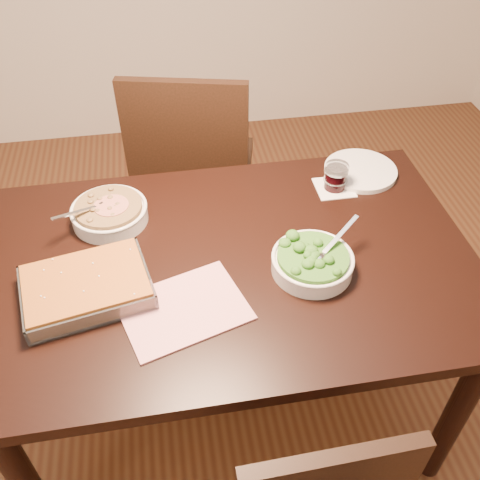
% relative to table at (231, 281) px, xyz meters
% --- Properties ---
extents(ground, '(4.00, 4.00, 0.00)m').
position_rel_table_xyz_m(ground, '(0.00, 0.00, -0.65)').
color(ground, '#462414').
rests_on(ground, ground).
extents(table, '(1.40, 0.90, 0.75)m').
position_rel_table_xyz_m(table, '(0.00, 0.00, 0.00)').
color(table, black).
rests_on(table, ground).
extents(magazine_a, '(0.37, 0.31, 0.01)m').
position_rel_table_xyz_m(magazine_a, '(-0.15, -0.16, 0.10)').
color(magazine_a, '#C73956').
rests_on(magazine_a, table).
extents(coaster, '(0.12, 0.12, 0.00)m').
position_rel_table_xyz_m(coaster, '(0.39, 0.27, 0.10)').
color(coaster, white).
rests_on(coaster, table).
extents(stew_bowl, '(0.23, 0.23, 0.09)m').
position_rel_table_xyz_m(stew_bowl, '(-0.34, 0.23, 0.13)').
color(stew_bowl, silver).
rests_on(stew_bowl, table).
extents(broccoli_bowl, '(0.23, 0.23, 0.09)m').
position_rel_table_xyz_m(broccoli_bowl, '(0.22, -0.08, 0.13)').
color(broccoli_bowl, silver).
rests_on(broccoli_bowl, table).
extents(baking_dish, '(0.37, 0.30, 0.06)m').
position_rel_table_xyz_m(baking_dish, '(-0.39, -0.07, 0.12)').
color(baking_dish, silver).
rests_on(baking_dish, table).
extents(wine_tumbler, '(0.08, 0.08, 0.09)m').
position_rel_table_xyz_m(wine_tumbler, '(0.39, 0.27, 0.14)').
color(wine_tumbler, black).
rests_on(wine_tumbler, coaster).
extents(dinner_plate, '(0.25, 0.25, 0.02)m').
position_rel_table_xyz_m(dinner_plate, '(0.50, 0.34, 0.10)').
color(dinner_plate, silver).
rests_on(dinner_plate, table).
extents(chair_far, '(0.56, 0.56, 0.99)m').
position_rel_table_xyz_m(chair_far, '(-0.04, 0.76, -0.10)').
color(chair_far, black).
rests_on(chair_far, ground).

